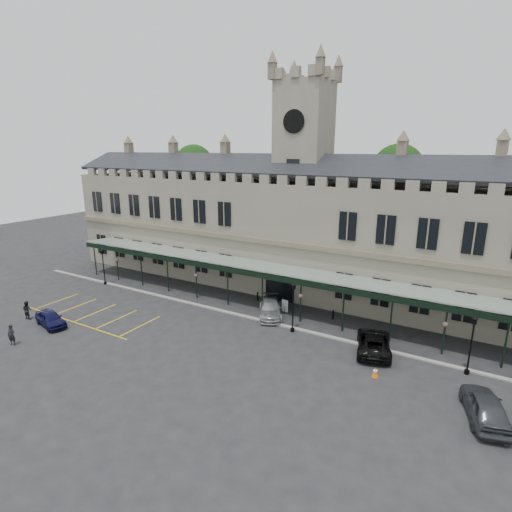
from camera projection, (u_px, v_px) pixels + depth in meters
The scene contains 21 objects.
ground at pixel (219, 343), 32.75m from camera, with size 140.00×140.00×0.00m, color black.
station_building at pixel (301, 232), 44.32m from camera, with size 60.00×10.36×17.30m.
clock_tower at pixel (303, 171), 42.65m from camera, with size 5.60×5.60×24.80m.
canopy at pixel (264, 289), 38.34m from camera, with size 50.00×4.10×4.30m.
kerb at pixel (253, 318), 37.32m from camera, with size 60.00×0.40×0.12m, color gray.
parking_markings at pixel (91, 315), 38.28m from camera, with size 16.00×6.00×0.01m, color gold, non-canonical shape.
tree_behind_left at pixel (194, 166), 60.91m from camera, with size 6.00×6.00×16.00m.
tree_behind_mid at pixel (397, 172), 46.36m from camera, with size 6.00×6.00×16.00m.
lamp_post_left at pixel (103, 263), 46.18m from camera, with size 0.41×0.41×4.36m.
lamp_post_mid at pixel (293, 302), 34.10m from camera, with size 0.44×0.44×4.60m.
lamp_post_right at pixel (472, 339), 27.59m from camera, with size 0.43×0.43×4.54m.
traffic_cone at pixel (375, 372), 27.85m from camera, with size 0.45×0.45×0.71m.
sign_board at pixel (285, 306), 38.86m from camera, with size 0.71×0.16×1.22m.
bollard_left at pixel (258, 296), 41.78m from camera, with size 0.16×0.16×0.92m, color black.
bollard_right at pixel (333, 315), 37.19m from camera, with size 0.16×0.16×0.89m, color black.
car_left_a at pixel (51, 319), 35.76m from camera, with size 1.60×3.98×1.36m, color #0C0D35.
car_taxi at pixel (270, 308), 37.92m from camera, with size 2.06×5.07×1.47m, color gray.
car_van at pixel (374, 342), 31.28m from camera, with size 2.50×5.41×1.50m, color black.
car_right_a at pixel (485, 407), 23.35m from camera, with size 1.98×4.92×1.68m, color #37393E.
person_a at pixel (12, 335), 32.18m from camera, with size 0.65×0.42×1.77m, color black.
person_b at pixel (27, 310), 37.19m from camera, with size 0.85×0.66×1.74m, color black.
Camera 1 is at (17.54, -24.18, 15.50)m, focal length 28.00 mm.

